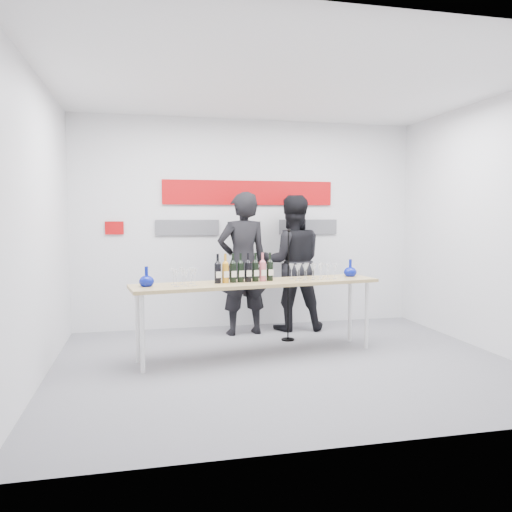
# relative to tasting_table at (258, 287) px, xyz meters

# --- Properties ---
(ground) EXTENTS (5.00, 5.00, 0.00)m
(ground) POSITION_rel_tasting_table_xyz_m (0.23, -0.38, -0.80)
(ground) COLOR slate
(ground) RESTS_ON ground
(back_wall) EXTENTS (5.00, 0.04, 3.00)m
(back_wall) POSITION_rel_tasting_table_xyz_m (0.23, 1.62, 0.70)
(back_wall) COLOR silver
(back_wall) RESTS_ON ground
(signage) EXTENTS (3.38, 0.02, 0.79)m
(signage) POSITION_rel_tasting_table_xyz_m (0.18, 1.59, 1.01)
(signage) COLOR #AE070A
(signage) RESTS_ON back_wall
(tasting_table) EXTENTS (2.93, 0.98, 0.86)m
(tasting_table) POSITION_rel_tasting_table_xyz_m (0.00, 0.00, 0.00)
(tasting_table) COLOR tan
(tasting_table) RESTS_ON ground
(wine_bottles) EXTENTS (0.71, 0.17, 0.33)m
(wine_bottles) POSITION_rel_tasting_table_xyz_m (-0.16, 0.00, 0.23)
(wine_bottles) COLOR black
(wine_bottles) RESTS_ON tasting_table
(decanter_left) EXTENTS (0.16, 0.16, 0.21)m
(decanter_left) POSITION_rel_tasting_table_xyz_m (-1.25, -0.12, 0.17)
(decanter_left) COLOR #07148B
(decanter_left) RESTS_ON tasting_table
(decanter_right) EXTENTS (0.16, 0.16, 0.21)m
(decanter_right) POSITION_rel_tasting_table_xyz_m (1.23, 0.23, 0.17)
(decanter_right) COLOR #07148B
(decanter_right) RESTS_ON tasting_table
(glasses_left) EXTENTS (0.28, 0.25, 0.18)m
(glasses_left) POSITION_rel_tasting_table_xyz_m (-0.85, -0.12, 0.16)
(glasses_left) COLOR silver
(glasses_left) RESTS_ON tasting_table
(glasses_right) EXTENTS (0.58, 0.28, 0.18)m
(glasses_right) POSITION_rel_tasting_table_xyz_m (0.68, 0.09, 0.16)
(glasses_right) COLOR silver
(glasses_right) RESTS_ON tasting_table
(presenter_left) EXTENTS (0.76, 0.55, 1.94)m
(presenter_left) POSITION_rel_tasting_table_xyz_m (0.03, 1.07, 0.17)
(presenter_left) COLOR black
(presenter_left) RESTS_ON ground
(presenter_right) EXTENTS (1.00, 0.82, 1.90)m
(presenter_right) POSITION_rel_tasting_table_xyz_m (0.77, 1.20, 0.15)
(presenter_right) COLOR black
(presenter_right) RESTS_ON ground
(mic_stand) EXTENTS (0.17, 0.17, 1.45)m
(mic_stand) POSITION_rel_tasting_table_xyz_m (0.54, 0.60, -0.36)
(mic_stand) COLOR black
(mic_stand) RESTS_ON ground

